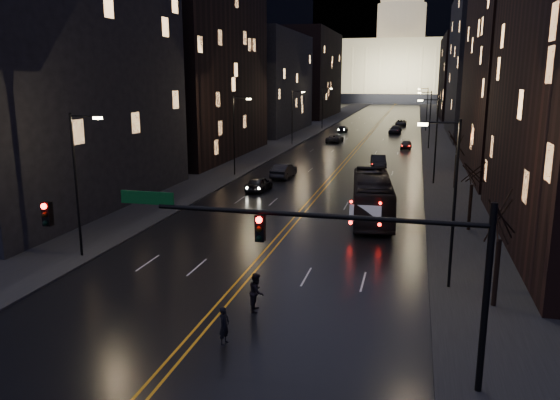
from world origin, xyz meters
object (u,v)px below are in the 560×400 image
Objects in this scene: bus at (372,197)px; pedestrian_b at (257,292)px; oncoming_car_a at (259,184)px; oncoming_car_b at (284,171)px; receding_car_a at (378,161)px; traffic_signal at (325,246)px; pedestrian_a at (224,326)px.

bus is 19.78m from pedestrian_b.
bus reaches higher than oncoming_car_a.
receding_car_a is at bearing -131.47° from oncoming_car_b.
traffic_signal is 9.09× the size of pedestrian_b.
bus is 23.38m from pedestrian_a.
pedestrian_a is 0.87× the size of pedestrian_b.
pedestrian_a reaches higher than oncoming_car_a.
traffic_signal is 1.40× the size of bus.
oncoming_car_b is (0.69, 7.63, 0.07)m from oncoming_car_a.
bus is 25.38m from receding_car_a.
pedestrian_a is (-4.42, 1.40, -4.27)m from traffic_signal.
oncoming_car_b is (-11.02, 15.66, -0.90)m from bus.
pedestrian_a is at bearing 168.51° from pedestrian_b.
pedestrian_b is at bearing 109.57° from oncoming_car_a.
traffic_signal is at bearing -96.02° from bus.
pedestrian_b reaches higher than receding_car_a.
traffic_signal reaches higher than pedestrian_b.
oncoming_car_b is 13.79m from receding_car_a.
oncoming_car_b is at bearing 5.84° from pedestrian_b.
receding_car_a reaches higher than oncoming_car_a.
bus is at bearing -95.16° from receding_car_a.
bus is 2.81× the size of oncoming_car_a.
pedestrian_b reaches higher than oncoming_car_a.
traffic_signal is at bearing -96.65° from pedestrian_a.
traffic_signal is 49.91m from receding_car_a.
oncoming_car_b is (-11.13, 40.03, -4.28)m from traffic_signal.
pedestrian_a is at bearing 107.16° from oncoming_car_a.
bus reaches higher than pedestrian_a.
oncoming_car_b is at bearing 118.84° from bus.
receding_car_a is 2.94× the size of pedestrian_a.
traffic_signal is 6.31m from pedestrian_a.
oncoming_car_a is at bearing -129.15° from receding_car_a.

